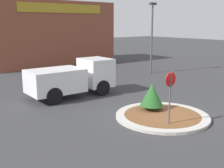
# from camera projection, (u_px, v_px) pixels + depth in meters

# --- Properties ---
(ground_plane) EXTENTS (120.00, 120.00, 0.00)m
(ground_plane) POSITION_uv_depth(u_px,v_px,m) (162.00, 117.00, 13.68)
(ground_plane) COLOR #38383A
(traffic_island) EXTENTS (4.53, 4.53, 0.14)m
(traffic_island) POSITION_uv_depth(u_px,v_px,m) (162.00, 116.00, 13.66)
(traffic_island) COLOR #BCB7AD
(traffic_island) RESTS_ON ground_plane
(stop_sign) EXTENTS (0.64, 0.07, 2.48)m
(stop_sign) POSITION_uv_depth(u_px,v_px,m) (170.00, 89.00, 12.15)
(stop_sign) COLOR #4C4C51
(stop_sign) RESTS_ON ground_plane
(island_shrub) EXTENTS (1.18, 1.18, 1.38)m
(island_shrub) POSITION_uv_depth(u_px,v_px,m) (152.00, 94.00, 14.28)
(island_shrub) COLOR brown
(island_shrub) RESTS_ON traffic_island
(utility_truck) EXTENTS (5.44, 2.36, 2.24)m
(utility_truck) POSITION_uv_depth(u_px,v_px,m) (73.00, 78.00, 17.42)
(utility_truck) COLOR white
(utility_truck) RESTS_ON ground_plane
(storefront_building) EXTENTS (13.30, 6.07, 6.75)m
(storefront_building) POSITION_uv_depth(u_px,v_px,m) (50.00, 33.00, 31.05)
(storefront_building) COLOR brown
(storefront_building) RESTS_ON ground_plane
(light_pole) EXTENTS (0.70, 0.30, 6.24)m
(light_pole) POSITION_uv_depth(u_px,v_px,m) (152.00, 32.00, 24.94)
(light_pole) COLOR #4C4C51
(light_pole) RESTS_ON ground_plane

